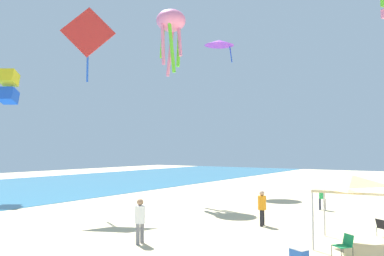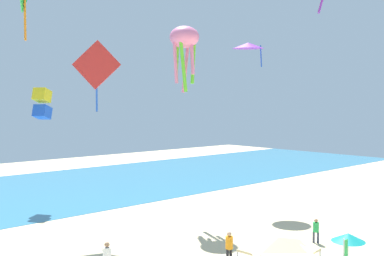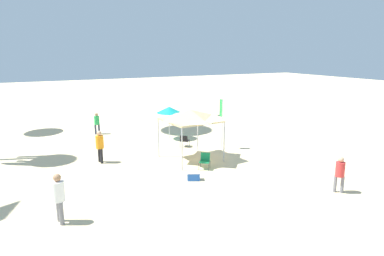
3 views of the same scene
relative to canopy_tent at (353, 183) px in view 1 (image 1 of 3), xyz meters
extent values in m
cube|color=beige|center=(-0.24, -0.77, -2.63)|extent=(120.00, 120.00, 0.10)
cylinder|color=#B7B7BC|center=(-1.48, 1.25, -1.44)|extent=(0.07, 0.07, 2.27)
cylinder|color=#B7B7BC|center=(1.24, 1.48, -1.44)|extent=(0.07, 0.07, 2.27)
cube|color=#D1B784|center=(0.00, 0.00, -0.25)|extent=(3.04, 3.04, 0.10)
pyramid|color=#D1B784|center=(0.00, 0.00, 0.06)|extent=(2.97, 2.98, 0.54)
cylinder|color=black|center=(2.54, -0.51, -2.38)|extent=(0.02, 0.02, 0.40)
cube|color=black|center=(2.36, -0.70, -1.97)|extent=(0.41, 0.47, 0.41)
cylinder|color=black|center=(-1.88, 0.46, -2.38)|extent=(0.02, 0.02, 0.40)
cylinder|color=black|center=(-2.20, 0.05, -2.38)|extent=(0.02, 0.02, 0.40)
cylinder|color=black|center=(-1.47, 0.14, -2.38)|extent=(0.02, 0.02, 0.40)
cylinder|color=black|center=(-1.79, -0.27, -2.38)|extent=(0.02, 0.02, 0.40)
cube|color=#198C4C|center=(-1.84, 0.09, -2.18)|extent=(0.73, 0.73, 0.03)
cube|color=#198C4C|center=(-1.61, -0.08, -1.97)|extent=(0.41, 0.47, 0.41)
cube|color=blue|center=(-2.98, 1.34, -2.40)|extent=(0.61, 0.71, 0.36)
cube|color=white|center=(-2.98, 1.34, -2.20)|extent=(0.63, 0.73, 0.04)
cylinder|color=slate|center=(-4.40, 7.64, -2.15)|extent=(0.17, 0.17, 0.86)
cylinder|color=slate|center=(-4.73, 7.59, -2.15)|extent=(0.17, 0.17, 0.86)
cylinder|color=white|center=(-4.57, 7.61, -1.35)|extent=(0.45, 0.45, 0.75)
sphere|color=#A87A56|center=(-4.57, 7.61, -0.83)|extent=(0.28, 0.28, 0.28)
cylinder|color=black|center=(1.59, 4.76, -2.16)|extent=(0.16, 0.16, 0.83)
cylinder|color=black|center=(1.91, 4.81, -2.16)|extent=(0.16, 0.16, 0.83)
cylinder|color=orange|center=(1.75, 4.78, -1.39)|extent=(0.43, 0.43, 0.72)
sphere|color=tan|center=(1.75, 4.78, -0.89)|extent=(0.27, 0.27, 0.27)
cylinder|color=#33384C|center=(8.67, 3.65, -2.21)|extent=(0.14, 0.14, 0.74)
cylinder|color=#33384C|center=(8.75, 3.38, -2.21)|extent=(0.14, 0.14, 0.74)
cylinder|color=green|center=(8.71, 3.51, -1.52)|extent=(0.38, 0.38, 0.64)
sphere|color=#A87A56|center=(8.71, 3.51, -1.08)|extent=(0.24, 0.24, 0.24)
ellipsoid|color=pink|center=(7.29, 15.03, 12.07)|extent=(2.43, 2.43, 1.77)
cylinder|color=pink|center=(7.45, 14.26, 10.29)|extent=(0.34, 0.53, 2.59)
cylinder|color=#66D82D|center=(8.03, 14.79, 9.93)|extent=(0.60, 0.39, 3.30)
cylinder|color=pink|center=(7.87, 15.56, 9.58)|extent=(0.58, 0.55, 4.02)
cylinder|color=#66D82D|center=(7.12, 15.80, 10.29)|extent=(0.34, 0.53, 2.59)
cylinder|color=pink|center=(6.54, 15.27, 9.93)|extent=(0.60, 0.39, 3.30)
cylinder|color=#66D82D|center=(6.70, 14.50, 9.58)|extent=(0.58, 0.55, 4.02)
cube|color=yellow|center=(0.26, 26.75, 7.43)|extent=(1.94, 1.88, 1.41)
cube|color=blue|center=(0.26, 26.75, 5.92)|extent=(1.94, 1.88, 1.41)
cone|color=purple|center=(14.96, 14.83, 12.08)|extent=(4.18, 4.18, 0.72)
cylinder|color=blue|center=(15.83, 14.01, 11.10)|extent=(0.64, 0.68, 2.09)
cube|color=red|center=(0.18, 16.79, 9.51)|extent=(2.54, 2.84, 3.72)
cylinder|color=blue|center=(0.18, 16.79, 7.35)|extent=(0.13, 0.13, 2.65)
camera|label=1|loc=(-16.38, -3.00, 1.38)|focal=34.29mm
camera|label=2|loc=(-16.44, -12.21, 6.37)|focal=41.14mm
camera|label=3|loc=(-16.96, 8.51, 3.57)|focal=32.01mm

